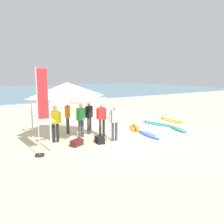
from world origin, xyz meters
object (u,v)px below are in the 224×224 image
banner_flag (41,116)px  person_green (81,118)px  person_red (102,117)px  surfboard_cyan (157,124)px  surfboard_orange (135,128)px  surfboard_teal (178,129)px  gear_bag_near_tent (100,140)px  person_yellow (55,121)px  gear_bag_by_pole (77,143)px  surfboard_yellow (171,120)px  person_black (89,115)px  surfboard_blue (149,135)px  person_grey (115,120)px  canopy_tent (67,90)px  person_orange (68,115)px

banner_flag → person_green: bearing=33.9°
person_red → surfboard_cyan: bearing=8.2°
surfboard_orange → surfboard_teal: size_ratio=1.03×
surfboard_orange → gear_bag_near_tent: 3.50m
person_green → gear_bag_near_tent: (0.27, -1.36, -0.85)m
person_yellow → gear_bag_by_pole: 1.46m
person_yellow → surfboard_yellow: bearing=4.8°
person_black → banner_flag: size_ratio=0.50×
surfboard_cyan → person_green: size_ratio=1.32×
surfboard_blue → person_grey: person_grey is taller
surfboard_yellow → person_red: 6.11m
canopy_tent → surfboard_yellow: bearing=4.0°
surfboard_cyan → surfboard_blue: (-2.28, -1.79, 0.00)m
person_green → surfboard_teal: bearing=-14.9°
person_red → surfboard_blue: bearing=-28.9°
surfboard_blue → person_green: person_green is taller
banner_flag → gear_bag_by_pole: banner_flag is taller
person_yellow → person_grey: size_ratio=1.00×
canopy_tent → person_orange: canopy_tent is taller
surfboard_orange → person_grey: person_grey is taller
surfboard_teal → person_yellow: (-6.75, 1.28, 0.95)m
surfboard_teal → person_black: person_black is taller
surfboard_orange → person_orange: person_orange is taller
canopy_tent → banner_flag: banner_flag is taller
person_grey → person_orange: (-1.30, 2.51, 0.00)m
surfboard_cyan → surfboard_teal: 1.69m
canopy_tent → surfboard_cyan: canopy_tent is taller
surfboard_cyan → surfboard_blue: bearing=-141.8°
canopy_tent → person_black: (1.35, 0.42, -1.40)m
person_orange → person_grey: bearing=-62.6°
person_black → gear_bag_by_pole: size_ratio=2.85×
canopy_tent → gear_bag_by_pole: canopy_tent is taller
person_grey → gear_bag_near_tent: person_grey is taller
surfboard_yellow → gear_bag_near_tent: (-6.68, -1.90, 0.10)m
surfboard_teal → person_black: 5.14m
person_green → person_black: (0.68, 0.43, 0.00)m
gear_bag_near_tent → person_red: bearing=54.2°
person_orange → surfboard_blue: bearing=-38.4°
surfboard_teal → person_orange: (-5.61, 2.53, 0.95)m
surfboard_orange → person_red: person_red is taller
surfboard_yellow → person_grey: 6.27m
surfboard_blue → surfboard_teal: (2.29, 0.10, 0.00)m
surfboard_orange → person_black: 2.95m
banner_flag → gear_bag_near_tent: 3.11m
person_orange → person_yellow: bearing=-132.2°
person_black → surfboard_teal: bearing=-21.6°
surfboard_cyan → person_red: (-4.38, -0.63, 0.95)m
surfboard_yellow → gear_bag_by_pole: (-7.75, -1.74, 0.10)m
surfboard_teal → surfboard_cyan: bearing=90.3°
banner_flag → person_yellow: bearing=54.0°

